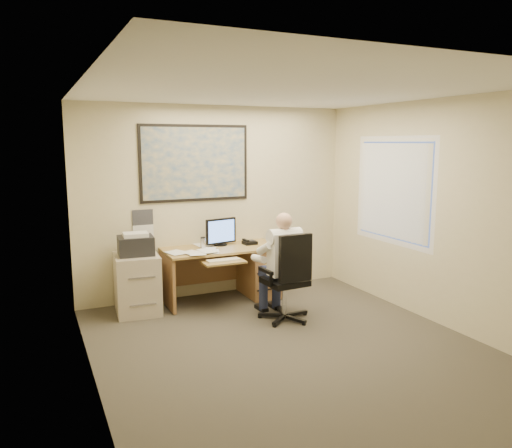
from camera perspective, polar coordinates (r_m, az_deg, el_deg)
name	(u,v)px	position (r m, az deg, el deg)	size (l,w,h in m)	color
room_shell	(292,224)	(5.15, 4.12, -0.05)	(4.00, 4.50, 2.70)	#3D392F
desk	(243,266)	(7.12, -1.46, -4.86)	(1.60, 0.97, 1.13)	#A78647
world_map	(195,163)	(7.02, -6.98, 6.92)	(1.56, 0.03, 1.06)	#1E4C93
wall_calendar	(143,225)	(6.92, -12.79, -0.11)	(0.28, 0.01, 0.42)	white
window_blinds	(393,191)	(6.89, 15.41, 3.69)	(0.06, 1.40, 1.30)	#ECE7CC
filing_cabinet	(137,278)	(6.65, -13.44, -6.04)	(0.60, 0.70, 1.05)	#B8AB94
office_chair	(286,295)	(6.22, 3.48, -8.11)	(0.70, 0.70, 1.11)	black
person	(284,266)	(6.20, 3.18, -4.85)	(0.54, 0.77, 1.34)	white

